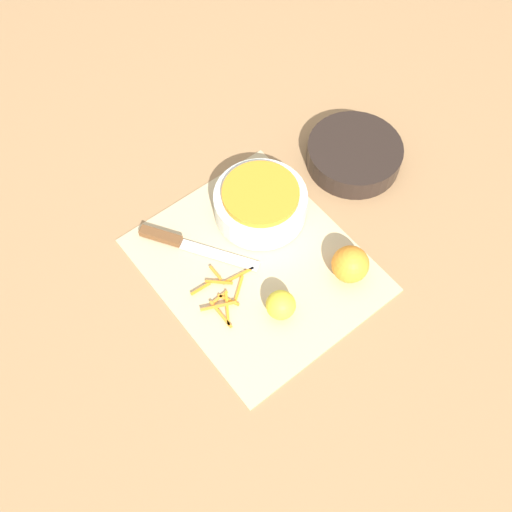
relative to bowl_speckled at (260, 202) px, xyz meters
name	(u,v)px	position (x,y,z in m)	size (l,w,h in m)	color
ground_plane	(256,265)	(0.09, -0.08, -0.04)	(4.00, 4.00, 0.00)	#9E754C
cutting_board	(256,264)	(0.09, -0.08, -0.04)	(0.44, 0.38, 0.01)	#CCB284
bowl_speckled	(260,202)	(0.00, 0.00, 0.00)	(0.19, 0.19, 0.07)	silver
bowl_dark	(354,154)	(0.02, 0.24, -0.02)	(0.20, 0.20, 0.05)	black
knife	(177,241)	(-0.05, -0.18, -0.03)	(0.22, 0.15, 0.02)	brown
orange_left	(350,264)	(0.22, 0.04, 0.00)	(0.07, 0.07, 0.07)	orange
lemon	(281,305)	(0.20, -0.11, -0.01)	(0.06, 0.06, 0.06)	yellow
peel_pile	(224,295)	(0.11, -0.17, -0.03)	(0.13, 0.14, 0.01)	orange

